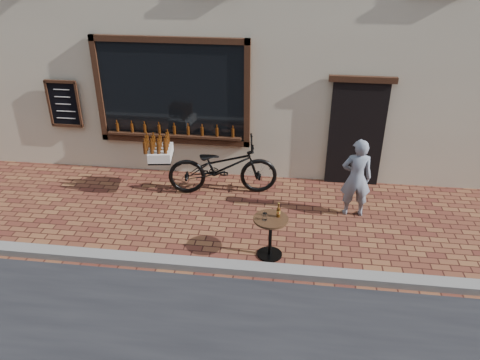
# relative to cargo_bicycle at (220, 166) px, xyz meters

# --- Properties ---
(ground) EXTENTS (90.00, 90.00, 0.00)m
(ground) POSITION_rel_cargo_bicycle_xyz_m (0.79, -2.69, -0.59)
(ground) COLOR #56251B
(ground) RESTS_ON ground
(kerb) EXTENTS (90.00, 0.25, 0.12)m
(kerb) POSITION_rel_cargo_bicycle_xyz_m (0.79, -2.49, -0.53)
(kerb) COLOR slate
(kerb) RESTS_ON ground
(cargo_bicycle) EXTENTS (2.65, 1.10, 1.24)m
(cargo_bicycle) POSITION_rel_cargo_bicycle_xyz_m (0.00, 0.00, 0.00)
(cargo_bicycle) COLOR black
(cargo_bicycle) RESTS_ON ground
(bistro_table) EXTENTS (0.57, 0.57, 0.97)m
(bistro_table) POSITION_rel_cargo_bicycle_xyz_m (1.16, -2.02, -0.07)
(bistro_table) COLOR black
(bistro_table) RESTS_ON ground
(pedestrian) EXTENTS (0.58, 0.39, 1.53)m
(pedestrian) POSITION_rel_cargo_bicycle_xyz_m (2.62, -0.52, 0.18)
(pedestrian) COLOR slate
(pedestrian) RESTS_ON ground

